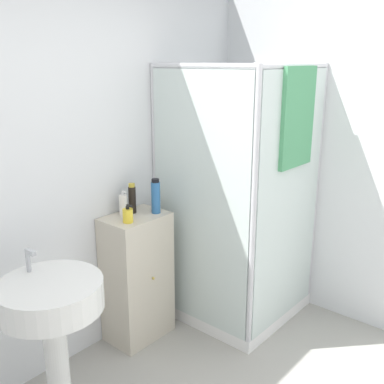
{
  "coord_description": "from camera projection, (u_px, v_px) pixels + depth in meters",
  "views": [
    {
      "loc": [
        -1.47,
        -0.65,
        1.93
      ],
      "look_at": [
        0.61,
        1.14,
        1.12
      ],
      "focal_mm": 42.0,
      "sensor_mm": 36.0,
      "label": 1
    }
  ],
  "objects": [
    {
      "name": "shower_enclosure",
      "position": [
        240.0,
        251.0,
        3.43
      ],
      "size": [
        0.9,
        0.93,
        1.91
      ],
      "color": "white",
      "rests_on": "ground_plane"
    },
    {
      "name": "shampoo_bottle_tall_black",
      "position": [
        132.0,
        199.0,
        3.07
      ],
      "size": [
        0.05,
        0.05,
        0.21
      ],
      "color": "black",
      "rests_on": "vanity_cabinet"
    },
    {
      "name": "vanity_cabinet",
      "position": [
        137.0,
        277.0,
        3.16
      ],
      "size": [
        0.44,
        0.32,
        0.92
      ],
      "color": "beige",
      "rests_on": "ground_plane"
    },
    {
      "name": "soap_dispenser",
      "position": [
        128.0,
        215.0,
        2.9
      ],
      "size": [
        0.07,
        0.07,
        0.12
      ],
      "color": "yellow",
      "rests_on": "vanity_cabinet"
    },
    {
      "name": "shampoo_bottle_blue",
      "position": [
        156.0,
        196.0,
        3.06
      ],
      "size": [
        0.06,
        0.06,
        0.24
      ],
      "color": "#2D66A3",
      "rests_on": "vanity_cabinet"
    },
    {
      "name": "lotion_bottle_white",
      "position": [
        123.0,
        205.0,
        3.03
      ],
      "size": [
        0.06,
        0.06,
        0.17
      ],
      "color": "white",
      "rests_on": "vanity_cabinet"
    },
    {
      "name": "wall_back",
      "position": [
        57.0,
        176.0,
        2.73
      ],
      "size": [
        6.4,
        0.06,
        2.5
      ],
      "primitive_type": "cube",
      "color": "silver",
      "rests_on": "ground_plane"
    },
    {
      "name": "sink",
      "position": [
        52.0,
        311.0,
        2.3
      ],
      "size": [
        0.54,
        0.54,
        0.99
      ],
      "color": "white",
      "rests_on": "ground_plane"
    }
  ]
}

